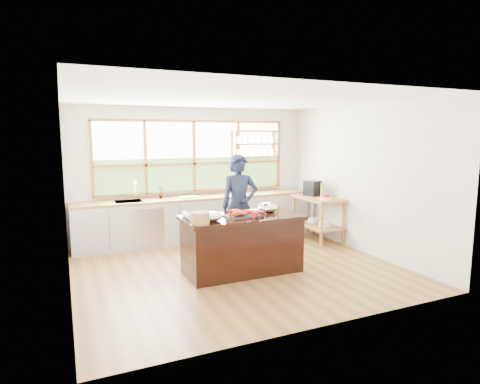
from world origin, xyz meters
TOP-DOWN VIEW (x-y plane):
  - ground_plane at (0.00, 0.00)m, footprint 5.00×5.00m
  - room_shell at (0.02, 0.51)m, footprint 5.02×4.52m
  - back_counter at (-0.02, 1.94)m, footprint 4.90×0.63m
  - right_shelf_unit at (2.19, 0.89)m, footprint 0.62×1.10m
  - island at (0.00, -0.20)m, footprint 1.85×0.90m
  - cook at (0.30, 0.57)m, footprint 0.72×0.52m
  - potted_plant at (-0.77, 2.00)m, footprint 0.15×0.12m
  - cutting_board at (-0.21, 1.94)m, footprint 0.45×0.38m
  - espresso_machine at (2.19, 1.11)m, footprint 0.34×0.36m
  - wine_bottle at (2.24, 0.84)m, footprint 0.08×0.08m
  - fruit_bowl at (2.14, 0.59)m, footprint 0.22×0.22m
  - slate_board at (-0.01, -0.26)m, footprint 0.59×0.46m
  - lobster_pile at (0.02, -0.26)m, footprint 0.52×0.44m
  - mixing_bowl_left at (-0.56, -0.35)m, footprint 0.31×0.31m
  - mixing_bowl_right at (0.51, -0.08)m, footprint 0.34×0.34m
  - wine_glass at (0.27, -0.48)m, footprint 0.08×0.08m
  - wicker_basket at (-0.77, -0.49)m, footprint 0.27×0.27m
  - parchment_roll at (-0.83, 0.01)m, footprint 0.09×0.30m

SIDE VIEW (x-z plane):
  - ground_plane at x=0.00m, z-range 0.00..0.00m
  - island at x=0.00m, z-range 0.00..0.90m
  - back_counter at x=-0.02m, z-range 0.00..0.90m
  - right_shelf_unit at x=2.19m, z-range 0.15..1.05m
  - cook at x=0.30m, z-range 0.00..1.81m
  - cutting_board at x=-0.21m, z-range 0.90..0.91m
  - slate_board at x=-0.01m, z-range 0.90..0.92m
  - parchment_roll at x=-0.83m, z-range 0.90..0.98m
  - fruit_bowl at x=2.14m, z-range 0.89..1.00m
  - lobster_pile at x=0.02m, z-range 0.92..1.00m
  - mixing_bowl_left at x=-0.56m, z-range 0.89..1.04m
  - mixing_bowl_right at x=0.51m, z-range 0.89..1.05m
  - wicker_basket at x=-0.77m, z-range 0.90..1.07m
  - potted_plant at x=-0.77m, z-range 0.90..1.16m
  - wine_bottle at x=2.24m, z-range 0.90..1.19m
  - espresso_machine at x=2.19m, z-range 0.90..1.21m
  - wine_glass at x=0.27m, z-range 0.95..1.17m
  - room_shell at x=0.02m, z-range 0.40..3.11m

